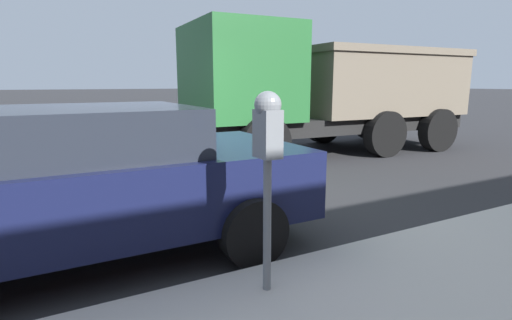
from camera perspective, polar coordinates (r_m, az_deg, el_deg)
The scene contains 4 objects.
ground_plane at distance 5.42m, azimuth -12.84°, elevation -7.14°, with size 220.00×220.00×0.00m, color #2B2B2D.
parking_meter at distance 2.81m, azimuth 1.66°, elevation 2.69°, with size 0.21×0.19×1.48m.
car_navy at distance 4.11m, azimuth -24.29°, elevation -2.46°, with size 2.16×4.30×1.44m.
dump_truck at distance 9.90m, azimuth 10.28°, elevation 9.98°, with size 2.93×6.98×2.86m.
Camera 1 is at (-4.99, 1.33, 1.66)m, focal length 28.00 mm.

